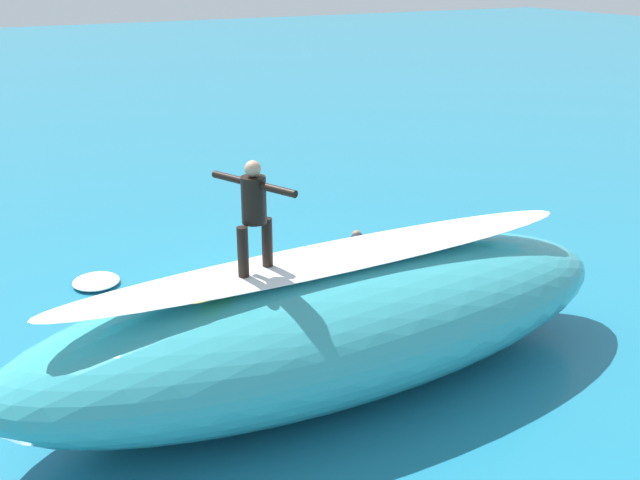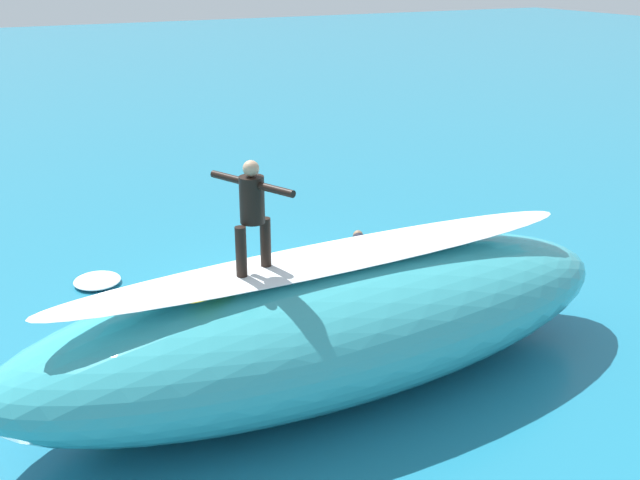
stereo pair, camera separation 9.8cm
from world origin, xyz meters
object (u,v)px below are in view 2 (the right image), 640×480
at_px(surfboard_riding, 254,274).
at_px(surfer_paddling, 363,249).
at_px(surfboard_paddling, 361,255).
at_px(surfer_riding, 252,208).
at_px(buoy_marker, 120,402).

height_order(surfboard_riding, surfer_paddling, surfboard_riding).
bearing_deg(surfer_paddling, surfboard_paddling, 0.00).
xyz_separation_m(surfer_riding, buoy_marker, (1.78, -0.41, -2.50)).
bearing_deg(surfboard_paddling, surfer_paddling, -180.00).
bearing_deg(buoy_marker, surfer_riding, 167.11).
height_order(surfboard_paddling, buoy_marker, buoy_marker).
height_order(surfer_riding, surfboard_paddling, surfer_riding).
relative_size(surfer_riding, surfboard_paddling, 0.74).
relative_size(surfboard_paddling, surfer_paddling, 1.19).
distance_m(surfer_riding, surfer_paddling, 6.07).
bearing_deg(surfboard_riding, surfer_paddling, -157.96).
height_order(surfer_riding, surfer_paddling, surfer_riding).
height_order(surfboard_riding, surfboard_paddling, surfboard_riding).
bearing_deg(surfboard_paddling, surfer_riding, 156.87).
relative_size(surfer_paddling, buoy_marker, 1.74).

